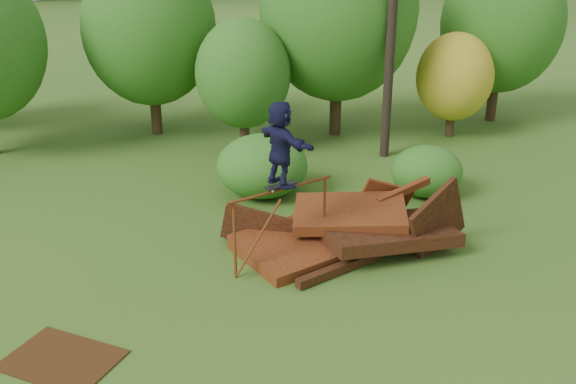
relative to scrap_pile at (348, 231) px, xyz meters
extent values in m
plane|color=#2D5116|center=(-0.61, -2.48, -0.38)|extent=(240.00, 240.00, 0.00)
cube|color=#3D1D0A|center=(-0.70, 0.05, -0.20)|extent=(3.92, 3.28, 0.56)
cube|color=black|center=(0.80, -0.25, 0.04)|extent=(3.14, 2.27, 0.56)
cube|color=#3D1D0A|center=(0.10, 0.25, 0.32)|extent=(2.78, 2.15, 0.52)
cube|color=black|center=(1.90, -0.45, 0.27)|extent=(1.75, 1.17, 1.94)
cube|color=#3D1D0A|center=(1.10, 1.05, 0.17)|extent=(1.48, 0.40, 1.41)
cube|color=black|center=(-1.90, 0.45, -0.03)|extent=(1.80, 0.70, 1.20)
cube|color=black|center=(-0.40, -1.15, -0.26)|extent=(2.10, 1.24, 0.19)
cube|color=#3D1D0A|center=(1.50, 0.75, 0.57)|extent=(1.49, 0.81, 0.38)
cylinder|color=#66320F|center=(-2.57, -1.02, 0.46)|extent=(0.06, 0.06, 1.67)
cylinder|color=#66320F|center=(-0.54, 0.03, 0.46)|extent=(0.06, 0.06, 1.67)
cylinder|color=#66320F|center=(-1.55, -0.49, 1.29)|extent=(2.33, 1.23, 0.06)
cube|color=black|center=(-1.56, -0.50, 1.39)|extent=(0.73, 0.50, 0.02)
cylinder|color=beige|center=(-1.76, -0.69, 1.35)|extent=(0.06, 0.05, 0.05)
cylinder|color=beige|center=(-1.83, -0.55, 1.35)|extent=(0.06, 0.05, 0.05)
cylinder|color=beige|center=(-1.30, -0.45, 1.35)|extent=(0.06, 0.05, 0.05)
cylinder|color=beige|center=(-1.37, -0.31, 1.35)|extent=(0.06, 0.05, 0.05)
imported|color=#161638|center=(-1.56, -0.50, 2.27)|extent=(1.21, 1.67, 1.74)
cube|color=#3B210C|center=(-5.62, -3.30, -0.36)|extent=(2.20, 2.04, 0.03)
cylinder|color=black|center=(-4.49, 9.42, 0.59)|extent=(0.37, 0.37, 1.93)
ellipsoid|color=#185215|center=(-4.49, 9.42, 3.19)|extent=(4.38, 4.38, 5.03)
cylinder|color=black|center=(-1.64, 7.18, 0.30)|extent=(0.32, 0.32, 1.36)
ellipsoid|color=#185215|center=(-1.64, 7.18, 2.09)|extent=(2.96, 2.96, 3.40)
cylinder|color=black|center=(1.60, 8.41, 0.75)|extent=(0.39, 0.39, 2.26)
ellipsoid|color=#185215|center=(1.60, 8.41, 3.81)|extent=(5.16, 5.16, 5.94)
cylinder|color=black|center=(5.44, 7.58, 0.17)|extent=(0.29, 0.29, 1.10)
ellipsoid|color=#A58C19|center=(5.44, 7.58, 1.67)|extent=(2.55, 2.55, 2.93)
cylinder|color=black|center=(7.70, 9.23, 0.59)|extent=(0.37, 0.37, 1.94)
ellipsoid|color=#185215|center=(7.70, 9.23, 3.17)|extent=(4.27, 4.27, 4.91)
ellipsoid|color=#185215|center=(-1.52, 3.26, 0.45)|extent=(2.40, 2.22, 1.66)
ellipsoid|color=#185215|center=(2.77, 2.62, 0.30)|extent=(1.91, 1.75, 1.35)
camera|label=1|loc=(-3.26, -12.48, 6.19)|focal=40.00mm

